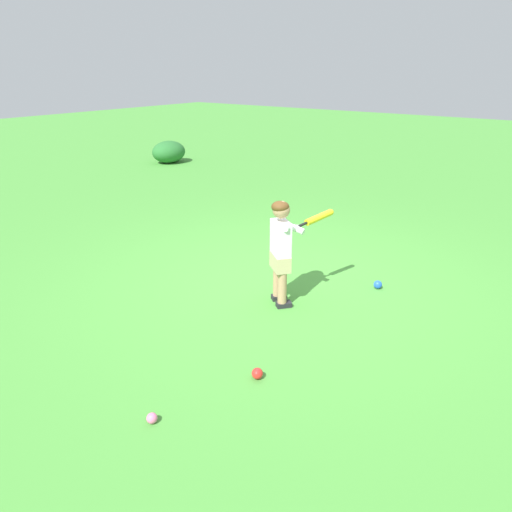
{
  "coord_description": "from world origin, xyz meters",
  "views": [
    {
      "loc": [
        -4.25,
        -2.74,
        2.28
      ],
      "look_at": [
        -0.53,
        0.03,
        0.45
      ],
      "focal_mm": 34.06,
      "sensor_mm": 36.0,
      "label": 1
    }
  ],
  "objects_px": {
    "play_ball_behind_batter": "(152,418)",
    "child_batter": "(283,243)",
    "play_ball_near_batter": "(257,373)",
    "play_ball_center_lawn": "(378,285)"
  },
  "relations": [
    {
      "from": "play_ball_behind_batter",
      "to": "child_batter",
      "type": "bearing_deg",
      "value": 8.16
    },
    {
      "from": "play_ball_near_batter",
      "to": "child_batter",
      "type": "bearing_deg",
      "value": 25.42
    },
    {
      "from": "play_ball_near_batter",
      "to": "play_ball_center_lawn",
      "type": "xyz_separation_m",
      "value": [
        2.1,
        -0.08,
        0.0
      ]
    },
    {
      "from": "child_batter",
      "to": "play_ball_behind_batter",
      "type": "distance_m",
      "value": 2.14
    },
    {
      "from": "child_batter",
      "to": "play_ball_center_lawn",
      "type": "distance_m",
      "value": 1.27
    },
    {
      "from": "play_ball_behind_batter",
      "to": "play_ball_near_batter",
      "type": "distance_m",
      "value": 0.88
    },
    {
      "from": "play_ball_near_batter",
      "to": "play_ball_behind_batter",
      "type": "bearing_deg",
      "value": 161.65
    },
    {
      "from": "child_batter",
      "to": "play_ball_center_lawn",
      "type": "xyz_separation_m",
      "value": [
        0.9,
        -0.65,
        -0.6
      ]
    },
    {
      "from": "play_ball_center_lawn",
      "to": "child_batter",
      "type": "bearing_deg",
      "value": 144.21
    },
    {
      "from": "child_batter",
      "to": "play_ball_behind_batter",
      "type": "height_order",
      "value": "child_batter"
    }
  ]
}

